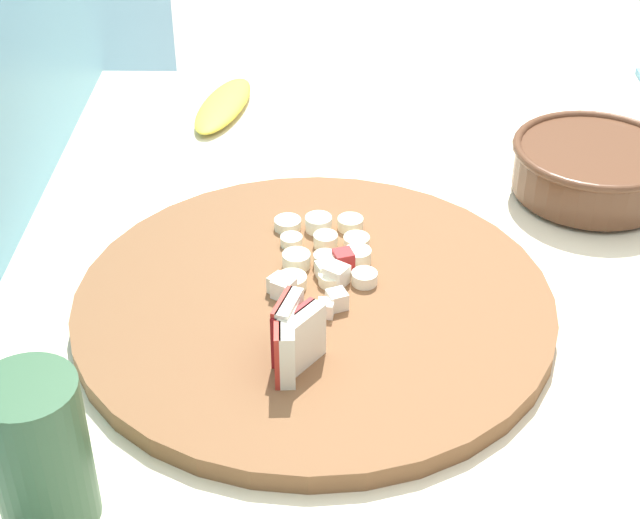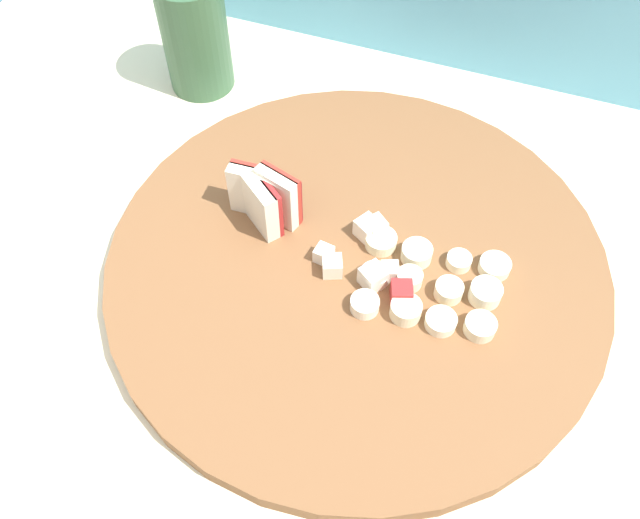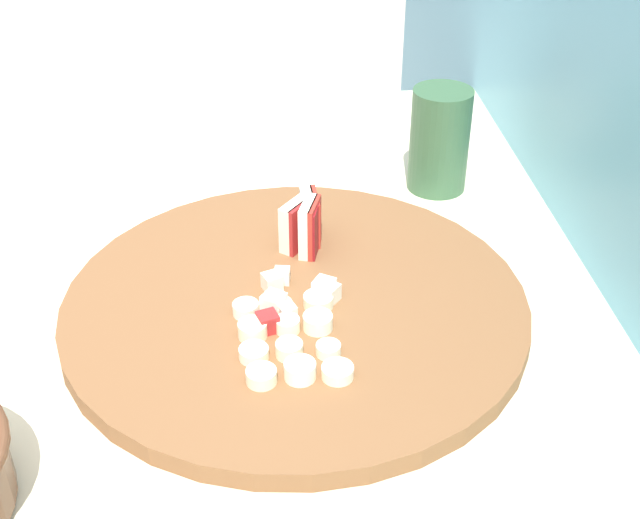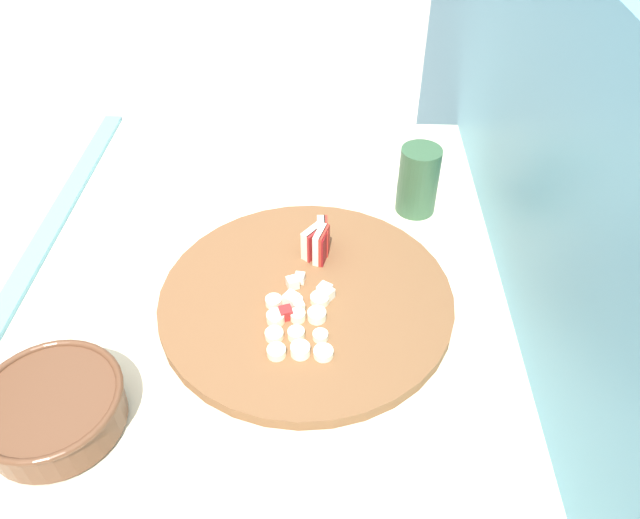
% 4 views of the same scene
% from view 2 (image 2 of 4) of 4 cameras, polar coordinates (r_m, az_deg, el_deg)
% --- Properties ---
extents(tiled_countertop, '(1.14, 0.81, 0.94)m').
position_cam_2_polar(tiled_countertop, '(1.02, 0.27, -19.74)').
color(tiled_countertop, beige).
rests_on(tiled_countertop, ground).
extents(tile_backsplash, '(2.40, 0.04, 1.42)m').
position_cam_2_polar(tile_backsplash, '(1.02, 8.53, 6.68)').
color(tile_backsplash, '#5BA3C1').
rests_on(tile_backsplash, ground).
extents(cutting_board, '(0.46, 0.46, 0.02)m').
position_cam_2_polar(cutting_board, '(0.62, 3.05, -0.39)').
color(cutting_board, brown).
rests_on(cutting_board, tiled_countertop).
extents(apple_wedge_fan, '(0.07, 0.05, 0.06)m').
position_cam_2_polar(apple_wedge_fan, '(0.63, -4.43, 5.28)').
color(apple_wedge_fan, '#A32323').
rests_on(apple_wedge_fan, cutting_board).
extents(apple_dice_pile, '(0.10, 0.09, 0.02)m').
position_cam_2_polar(apple_dice_pile, '(0.60, 4.05, 0.04)').
color(apple_dice_pile, '#A32323').
rests_on(apple_dice_pile, cutting_board).
extents(banana_slice_rows, '(0.13, 0.11, 0.02)m').
position_cam_2_polar(banana_slice_rows, '(0.60, 9.35, -2.08)').
color(banana_slice_rows, white).
rests_on(banana_slice_rows, cutting_board).
extents(small_jar, '(0.07, 0.07, 0.13)m').
position_cam_2_polar(small_jar, '(0.79, -10.54, 18.19)').
color(small_jar, '#335638').
rests_on(small_jar, tiled_countertop).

